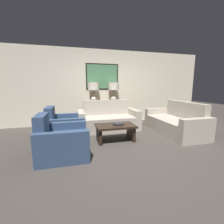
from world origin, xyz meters
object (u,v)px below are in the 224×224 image
(couch_by_back_wall, at_px, (108,120))
(table_lamp_left, at_px, (94,89))
(console_table, at_px, (104,113))
(armchair_near_back_wall, at_px, (65,128))
(table_lamp_right, at_px, (114,89))
(couch_by_side, at_px, (175,123))
(decorative_bowl, at_px, (118,124))
(coffee_table, at_px, (115,130))
(armchair_near_camera, at_px, (62,142))

(couch_by_back_wall, bearing_deg, table_lamp_left, 118.80)
(console_table, height_order, armchair_near_back_wall, armchair_near_back_wall)
(table_lamp_right, relative_size, couch_by_side, 0.37)
(console_table, height_order, table_lamp_right, table_lamp_right)
(console_table, relative_size, couch_by_back_wall, 0.68)
(console_table, xyz_separation_m, armchair_near_back_wall, (-1.31, -1.23, -0.11))
(console_table, bearing_deg, couch_by_side, -40.68)
(console_table, distance_m, decorative_bowl, 1.76)
(coffee_table, relative_size, armchair_near_camera, 1.04)
(table_lamp_right, relative_size, coffee_table, 0.72)
(table_lamp_left, bearing_deg, armchair_near_back_wall, -127.73)
(couch_by_side, bearing_deg, table_lamp_right, 133.02)
(couch_by_side, bearing_deg, couch_by_back_wall, 153.45)
(table_lamp_left, xyz_separation_m, table_lamp_right, (0.72, 0.00, 0.00))
(table_lamp_left, distance_m, table_lamp_right, 0.72)
(coffee_table, distance_m, decorative_bowl, 0.16)
(couch_by_back_wall, height_order, armchair_near_back_wall, couch_by_back_wall)
(table_lamp_right, distance_m, armchair_near_back_wall, 2.30)
(decorative_bowl, bearing_deg, armchair_near_camera, -158.08)
(couch_by_side, distance_m, coffee_table, 1.90)
(table_lamp_left, height_order, armchair_near_camera, table_lamp_left)
(coffee_table, distance_m, armchair_near_camera, 1.35)
(decorative_bowl, bearing_deg, console_table, 90.02)
(couch_by_back_wall, xyz_separation_m, decorative_bowl, (0.00, -1.11, 0.14))
(table_lamp_right, distance_m, coffee_table, 2.06)
(couch_by_side, relative_size, coffee_table, 1.95)
(table_lamp_right, relative_size, couch_by_back_wall, 0.37)
(decorative_bowl, height_order, armchair_near_camera, armchair_near_camera)
(couch_by_side, relative_size, decorative_bowl, 6.84)
(coffee_table, height_order, armchair_near_camera, armchair_near_camera)
(console_table, xyz_separation_m, couch_by_back_wall, (0.00, -0.65, -0.10))
(table_lamp_right, height_order, coffee_table, table_lamp_right)
(table_lamp_left, relative_size, coffee_table, 0.72)
(coffee_table, bearing_deg, decorative_bowl, -3.10)
(armchair_near_camera, bearing_deg, couch_by_back_wall, 51.34)
(coffee_table, bearing_deg, couch_by_side, 6.00)
(console_table, xyz_separation_m, armchair_near_camera, (-1.31, -2.29, -0.11))
(table_lamp_left, distance_m, armchair_near_back_wall, 1.84)
(table_lamp_right, bearing_deg, armchair_near_camera, -126.08)
(table_lamp_left, distance_m, couch_by_side, 2.85)
(table_lamp_left, distance_m, decorative_bowl, 1.99)
(table_lamp_right, height_order, couch_by_back_wall, table_lamp_right)
(table_lamp_right, height_order, armchair_near_camera, table_lamp_right)
(table_lamp_right, xyz_separation_m, decorative_bowl, (-0.36, -1.76, -0.84))
(couch_by_side, bearing_deg, coffee_table, -174.00)
(table_lamp_left, bearing_deg, couch_by_back_wall, -61.20)
(armchair_near_back_wall, height_order, armchair_near_camera, same)
(console_table, height_order, decorative_bowl, console_table)
(console_table, relative_size, armchair_near_camera, 1.38)
(decorative_bowl, bearing_deg, armchair_near_back_wall, 157.79)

